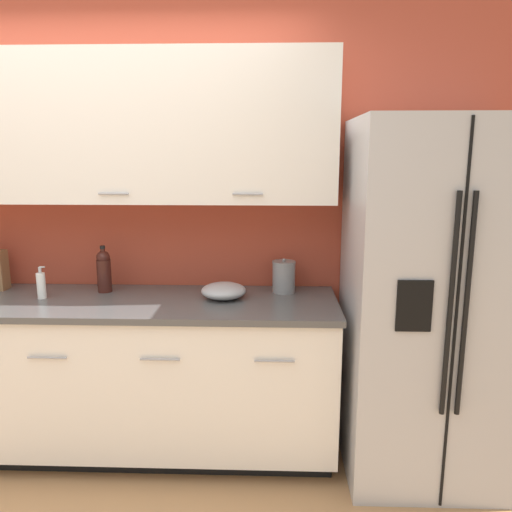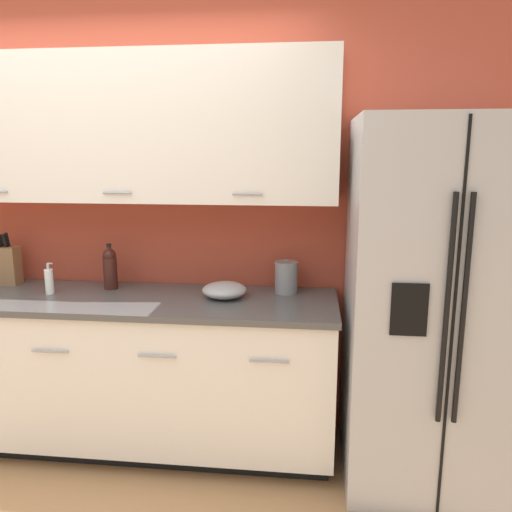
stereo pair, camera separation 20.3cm
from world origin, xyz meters
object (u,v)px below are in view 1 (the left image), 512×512
wine_bottle (104,270)px  soap_dispenser (41,285)px  steel_canister (284,277)px  mixing_bowl (224,291)px  refrigerator (430,302)px

wine_bottle → soap_dispenser: wine_bottle is taller
soap_dispenser → steel_canister: size_ratio=0.92×
wine_bottle → soap_dispenser: (-0.31, -0.15, -0.05)m
soap_dispenser → mixing_bowl: (1.01, 0.04, -0.03)m
wine_bottle → steel_canister: (1.04, 0.03, -0.04)m
wine_bottle → mixing_bowl: wine_bottle is taller
wine_bottle → steel_canister: wine_bottle is taller
wine_bottle → mixing_bowl: 0.72m
mixing_bowl → wine_bottle: bearing=171.3°
refrigerator → wine_bottle: size_ratio=6.94×
soap_dispenser → steel_canister: (1.35, 0.18, 0.02)m
steel_canister → wine_bottle: bearing=-178.3°
wine_bottle → soap_dispenser: size_ratio=1.49×
mixing_bowl → steel_canister: bearing=22.4°
mixing_bowl → refrigerator: bearing=-5.6°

